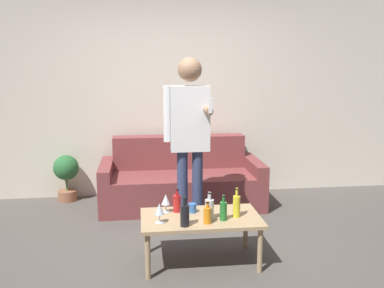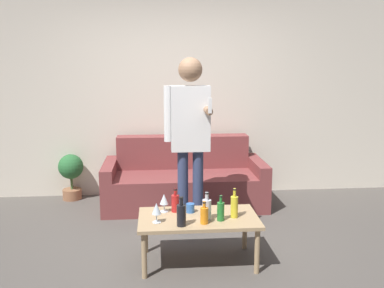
# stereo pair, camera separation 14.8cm
# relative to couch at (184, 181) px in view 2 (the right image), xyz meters

# --- Properties ---
(ground_plane) EXTENTS (16.00, 16.00, 0.00)m
(ground_plane) POSITION_rel_couch_xyz_m (-0.09, -1.50, -0.29)
(ground_plane) COLOR #514C47
(wall_back) EXTENTS (8.00, 0.06, 2.70)m
(wall_back) POSITION_rel_couch_xyz_m (-0.09, 0.50, 1.06)
(wall_back) COLOR beige
(wall_back) RESTS_ON ground_plane
(couch) EXTENTS (1.93, 0.85, 0.82)m
(couch) POSITION_rel_couch_xyz_m (0.00, 0.00, 0.00)
(couch) COLOR brown
(couch) RESTS_ON ground_plane
(coffee_table) EXTENTS (1.02, 0.58, 0.42)m
(coffee_table) POSITION_rel_couch_xyz_m (0.01, -1.59, 0.08)
(coffee_table) COLOR tan
(coffee_table) RESTS_ON ground_plane
(bottle_orange) EXTENTS (0.06, 0.06, 0.22)m
(bottle_orange) POSITION_rel_couch_xyz_m (0.19, -1.69, 0.21)
(bottle_orange) COLOR #23752D
(bottle_orange) RESTS_ON coffee_table
(bottle_green) EXTENTS (0.07, 0.07, 0.21)m
(bottle_green) POSITION_rel_couch_xyz_m (-0.18, -1.44, 0.21)
(bottle_green) COLOR #B21E1E
(bottle_green) RESTS_ON coffee_table
(bottle_dark) EXTENTS (0.08, 0.08, 0.24)m
(bottle_dark) POSITION_rel_couch_xyz_m (0.08, -1.65, 0.22)
(bottle_dark) COLOR silver
(bottle_dark) RESTS_ON coffee_table
(bottle_yellow) EXTENTS (0.08, 0.08, 0.24)m
(bottle_yellow) POSITION_rel_couch_xyz_m (-0.14, -1.78, 0.22)
(bottle_yellow) COLOR black
(bottle_yellow) RESTS_ON coffee_table
(bottle_red) EXTENTS (0.07, 0.07, 0.19)m
(bottle_red) POSITION_rel_couch_xyz_m (0.05, -1.75, 0.20)
(bottle_red) COLOR orange
(bottle_red) RESTS_ON coffee_table
(bottle_clear) EXTENTS (0.06, 0.06, 0.25)m
(bottle_clear) POSITION_rel_couch_xyz_m (0.32, -1.62, 0.23)
(bottle_clear) COLOR yellow
(bottle_clear) RESTS_ON coffee_table
(wine_glass_near) EXTENTS (0.08, 0.08, 0.17)m
(wine_glass_near) POSITION_rel_couch_xyz_m (-0.34, -1.69, 0.24)
(wine_glass_near) COLOR silver
(wine_glass_near) RESTS_ON coffee_table
(wine_glass_far) EXTENTS (0.08, 0.08, 0.16)m
(wine_glass_far) POSITION_rel_couch_xyz_m (-0.28, -1.43, 0.24)
(wine_glass_far) COLOR silver
(wine_glass_far) RESTS_ON coffee_table
(cup_on_table) EXTENTS (0.07, 0.07, 0.08)m
(cup_on_table) POSITION_rel_couch_xyz_m (-0.05, -1.47, 0.17)
(cup_on_table) COLOR #3366B2
(cup_on_table) RESTS_ON coffee_table
(person_standing_front) EXTENTS (0.45, 0.44, 1.77)m
(person_standing_front) POSITION_rel_couch_xyz_m (-0.00, -0.90, 0.78)
(person_standing_front) COLOR navy
(person_standing_front) RESTS_ON ground_plane
(potted_plant) EXTENTS (0.31, 0.31, 0.58)m
(potted_plant) POSITION_rel_couch_xyz_m (-1.42, 0.32, 0.07)
(potted_plant) COLOR #936042
(potted_plant) RESTS_ON ground_plane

